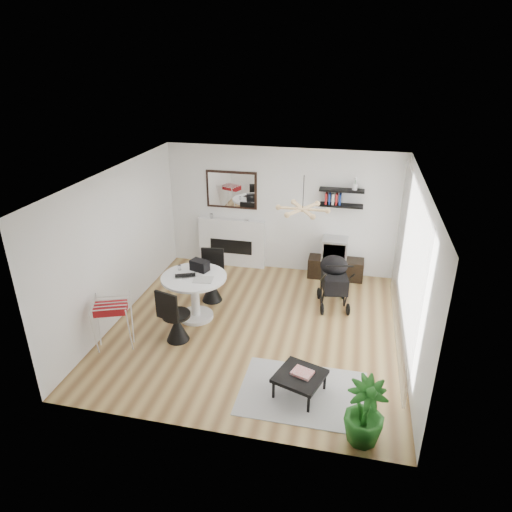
% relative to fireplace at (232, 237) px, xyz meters
% --- Properties ---
extents(floor, '(5.00, 5.00, 0.00)m').
position_rel_fireplace_xyz_m(floor, '(1.10, -2.42, -0.69)').
color(floor, brown).
rests_on(floor, ground).
extents(ceiling, '(5.00, 5.00, 0.00)m').
position_rel_fireplace_xyz_m(ceiling, '(1.10, -2.42, 2.01)').
color(ceiling, white).
rests_on(ceiling, wall_back).
extents(wall_back, '(5.00, 0.00, 5.00)m').
position_rel_fireplace_xyz_m(wall_back, '(1.10, 0.08, 0.66)').
color(wall_back, white).
rests_on(wall_back, floor).
extents(wall_left, '(0.00, 5.00, 5.00)m').
position_rel_fireplace_xyz_m(wall_left, '(-1.40, -2.42, 0.66)').
color(wall_left, white).
rests_on(wall_left, floor).
extents(wall_right, '(0.00, 5.00, 5.00)m').
position_rel_fireplace_xyz_m(wall_right, '(3.60, -2.42, 0.66)').
color(wall_right, white).
rests_on(wall_right, floor).
extents(sheer_curtain, '(0.04, 3.60, 2.60)m').
position_rel_fireplace_xyz_m(sheer_curtain, '(3.50, -2.22, 0.66)').
color(sheer_curtain, white).
rests_on(sheer_curtain, wall_right).
extents(fireplace, '(1.50, 0.17, 2.16)m').
position_rel_fireplace_xyz_m(fireplace, '(0.00, 0.00, 0.00)').
color(fireplace, white).
rests_on(fireplace, floor).
extents(shelf_lower, '(0.90, 0.25, 0.04)m').
position_rel_fireplace_xyz_m(shelf_lower, '(2.34, -0.05, 0.91)').
color(shelf_lower, black).
rests_on(shelf_lower, wall_back).
extents(shelf_upper, '(0.90, 0.25, 0.04)m').
position_rel_fireplace_xyz_m(shelf_upper, '(2.34, -0.05, 1.23)').
color(shelf_upper, black).
rests_on(shelf_upper, wall_back).
extents(pendant_lamp, '(0.90, 0.90, 0.10)m').
position_rel_fireplace_xyz_m(pendant_lamp, '(1.80, -2.12, 1.46)').
color(pendant_lamp, tan).
rests_on(pendant_lamp, ceiling).
extents(tv_console, '(1.16, 0.41, 0.44)m').
position_rel_fireplace_xyz_m(tv_console, '(2.34, -0.14, -0.47)').
color(tv_console, black).
rests_on(tv_console, floor).
extents(crt_tv, '(0.53, 0.46, 0.46)m').
position_rel_fireplace_xyz_m(crt_tv, '(2.29, -0.14, -0.02)').
color(crt_tv, '#BABABC').
rests_on(crt_tv, tv_console).
extents(dining_table, '(1.16, 1.16, 0.85)m').
position_rel_fireplace_xyz_m(dining_table, '(-0.05, -2.35, -0.13)').
color(dining_table, white).
rests_on(dining_table, floor).
extents(laptop, '(0.41, 0.35, 0.03)m').
position_rel_fireplace_xyz_m(laptop, '(-0.17, -2.44, 0.18)').
color(laptop, black).
rests_on(laptop, dining_table).
extents(black_bag, '(0.37, 0.29, 0.20)m').
position_rel_fireplace_xyz_m(black_bag, '(-0.02, -2.10, 0.26)').
color(black_bag, black).
rests_on(black_bag, dining_table).
extents(newspaper, '(0.36, 0.31, 0.01)m').
position_rel_fireplace_xyz_m(newspaper, '(0.16, -2.45, 0.17)').
color(newspaper, beige).
rests_on(newspaper, dining_table).
extents(drinking_glass, '(0.06, 0.06, 0.09)m').
position_rel_fireplace_xyz_m(drinking_glass, '(-0.38, -2.16, 0.21)').
color(drinking_glass, white).
rests_on(drinking_glass, dining_table).
extents(chair_far, '(0.49, 0.51, 1.01)m').
position_rel_fireplace_xyz_m(chair_far, '(0.04, -1.64, -0.36)').
color(chair_far, black).
rests_on(chair_far, floor).
extents(chair_near, '(0.51, 0.52, 1.00)m').
position_rel_fireplace_xyz_m(chair_near, '(-0.12, -3.10, -0.37)').
color(chair_near, black).
rests_on(chair_near, floor).
extents(drying_rack, '(0.73, 0.71, 0.86)m').
position_rel_fireplace_xyz_m(drying_rack, '(-1.02, -3.51, -0.23)').
color(drying_rack, white).
rests_on(drying_rack, floor).
extents(stroller, '(0.69, 0.93, 1.07)m').
position_rel_fireplace_xyz_m(stroller, '(2.36, -1.31, -0.23)').
color(stroller, black).
rests_on(stroller, floor).
extents(rug, '(1.79, 1.30, 0.01)m').
position_rel_fireplace_xyz_m(rug, '(2.13, -3.95, -0.68)').
color(rug, '#9A9A9A').
rests_on(rug, floor).
extents(coffee_table, '(0.80, 0.80, 0.32)m').
position_rel_fireplace_xyz_m(coffee_table, '(2.07, -3.97, -0.39)').
color(coffee_table, black).
rests_on(coffee_table, rug).
extents(magazines, '(0.34, 0.30, 0.04)m').
position_rel_fireplace_xyz_m(magazines, '(2.11, -3.95, -0.33)').
color(magazines, red).
rests_on(magazines, coffee_table).
extents(potted_plant, '(0.65, 0.65, 0.90)m').
position_rel_fireplace_xyz_m(potted_plant, '(2.95, -4.65, -0.23)').
color(potted_plant, '#1D5D1A').
rests_on(potted_plant, floor).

